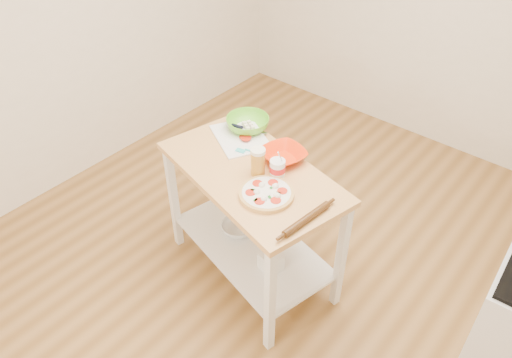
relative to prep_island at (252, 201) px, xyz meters
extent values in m
cube|color=olive|center=(0.11, 0.11, -0.66)|extent=(4.00, 4.50, 0.02)
cube|color=beige|center=(-1.90, 0.11, 0.70)|extent=(0.02, 4.50, 2.70)
cube|color=#DEA35B|center=(0.00, 0.00, 0.23)|extent=(1.30, 0.90, 0.04)
cube|color=white|center=(0.00, 0.00, -0.40)|extent=(1.21, 0.82, 0.02)
cube|color=white|center=(-0.60, -0.14, -0.22)|extent=(0.06, 0.06, 0.86)
cube|color=white|center=(-0.47, 0.40, -0.22)|extent=(0.06, 0.06, 0.86)
cube|color=white|center=(0.47, -0.40, -0.22)|extent=(0.06, 0.06, 0.86)
cube|color=white|center=(0.60, 0.14, -0.22)|extent=(0.06, 0.06, 0.86)
cylinder|color=#E8B863|center=(0.21, -0.12, 0.26)|extent=(0.31, 0.31, 0.02)
cylinder|color=#E8B863|center=(0.21, -0.12, 0.27)|extent=(0.31, 0.31, 0.01)
cylinder|color=white|center=(0.21, -0.12, 0.27)|extent=(0.27, 0.27, 0.01)
cylinder|color=red|center=(0.30, -0.15, 0.28)|extent=(0.06, 0.06, 0.01)
cylinder|color=red|center=(0.28, -0.06, 0.28)|extent=(0.06, 0.06, 0.01)
cylinder|color=red|center=(0.19, -0.04, 0.28)|extent=(0.06, 0.06, 0.01)
cylinder|color=red|center=(0.13, -0.10, 0.28)|extent=(0.06, 0.06, 0.01)
cylinder|color=red|center=(0.15, -0.19, 0.28)|extent=(0.06, 0.06, 0.01)
cylinder|color=red|center=(0.24, -0.21, 0.28)|extent=(0.06, 0.06, 0.01)
sphere|color=white|center=(0.28, -0.11, 0.28)|extent=(0.04, 0.04, 0.04)
sphere|color=white|center=(0.22, -0.05, 0.28)|extent=(0.04, 0.04, 0.04)
sphere|color=white|center=(0.16, -0.10, 0.28)|extent=(0.04, 0.04, 0.04)
sphere|color=white|center=(0.18, -0.16, 0.28)|extent=(0.04, 0.04, 0.04)
sphere|color=white|center=(0.24, -0.18, 0.28)|extent=(0.04, 0.04, 0.04)
sphere|color=white|center=(0.28, -0.11, 0.28)|extent=(0.04, 0.04, 0.04)
sphere|color=white|center=(0.22, -0.06, 0.28)|extent=(0.04, 0.04, 0.04)
plane|color=#17651C|center=(0.26, -0.15, 0.28)|extent=(0.04, 0.04, 0.00)
plane|color=#17651C|center=(0.27, -0.09, 0.28)|extent=(0.04, 0.04, 0.00)
plane|color=#17651C|center=(0.21, -0.08, 0.28)|extent=(0.03, 0.03, 0.00)
plane|color=#17651C|center=(0.16, -0.09, 0.28)|extent=(0.04, 0.04, 0.00)
plane|color=#17651C|center=(0.15, -0.16, 0.28)|extent=(0.04, 0.04, 0.00)
plane|color=#17651C|center=(0.21, -0.22, 0.28)|extent=(0.03, 0.03, 0.00)
cube|color=white|center=(-0.27, 0.21, 0.26)|extent=(0.49, 0.45, 0.01)
cube|color=#F4EACC|center=(-0.35, 0.33, 0.27)|extent=(0.03, 0.03, 0.02)
cube|color=#F4EACC|center=(-0.32, 0.31, 0.27)|extent=(0.03, 0.03, 0.02)
cube|color=#F4EACC|center=(-0.28, 0.30, 0.27)|extent=(0.03, 0.03, 0.02)
cube|color=#F4EACC|center=(-0.33, 0.36, 0.27)|extent=(0.03, 0.03, 0.02)
cube|color=#F4EACC|center=(-0.30, 0.34, 0.27)|extent=(0.03, 0.03, 0.02)
cube|color=#F4EACC|center=(-0.27, 0.33, 0.27)|extent=(0.03, 0.03, 0.02)
cylinder|color=red|center=(-0.25, 0.22, 0.27)|extent=(0.07, 0.07, 0.01)
cylinder|color=red|center=(-0.23, 0.21, 0.27)|extent=(0.07, 0.07, 0.01)
cylinder|color=red|center=(-0.22, 0.21, 0.28)|extent=(0.07, 0.07, 0.01)
cube|color=#37C6C6|center=(-0.17, 0.09, 0.27)|extent=(0.07, 0.05, 0.01)
cylinder|color=#37C6C6|center=(-0.10, 0.13, 0.27)|extent=(0.10, 0.03, 0.01)
cube|color=silver|center=(-0.25, 0.32, 0.26)|extent=(0.18, 0.07, 0.00)
cube|color=black|center=(-0.37, 0.28, 0.27)|extent=(0.10, 0.04, 0.01)
imported|color=#FF380A|center=(0.08, 0.21, 0.28)|extent=(0.33, 0.33, 0.06)
imported|color=#63C328|center=(-0.30, 0.32, 0.30)|extent=(0.32, 0.32, 0.09)
cylinder|color=#BD8327|center=(0.05, 0.00, 0.33)|extent=(0.08, 0.08, 0.15)
cylinder|color=white|center=(0.05, 0.00, 0.42)|extent=(0.09, 0.09, 0.02)
cylinder|color=white|center=(0.15, 0.06, 0.31)|extent=(0.09, 0.09, 0.11)
cylinder|color=red|center=(0.15, 0.06, 0.31)|extent=(0.09, 0.09, 0.04)
cylinder|color=silver|center=(0.17, 0.06, 0.39)|extent=(0.01, 0.06, 0.11)
cylinder|color=#523012|center=(0.51, -0.15, 0.27)|extent=(0.08, 0.34, 0.04)
imported|color=silver|center=(-0.15, 0.03, -0.35)|extent=(0.31, 0.31, 0.07)
cube|color=white|center=(0.23, -0.08, -0.33)|extent=(0.15, 0.15, 0.13)
camera|label=1|loc=(1.52, -1.78, 2.09)|focal=35.00mm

